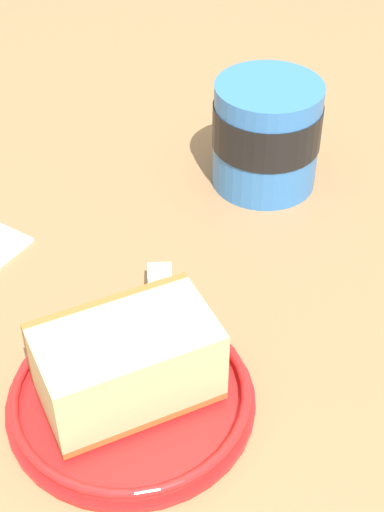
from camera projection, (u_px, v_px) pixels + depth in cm
name	position (u px, v px, depth cm)	size (l,w,h in cm)	color
ground_plane	(209.00, 326.00, 60.60)	(155.48, 155.48, 2.29)	#936D47
small_plate	(131.00, 395.00, 52.99)	(17.35, 17.35, 1.54)	red
cake_slice	(127.00, 362.00, 51.10)	(13.60, 11.23, 6.07)	#9E662D
tea_mug	(266.00, 131.00, 70.22)	(10.01, 11.22, 10.16)	#3372BF
sugar_cube	(159.00, 280.00, 61.65)	(1.90, 1.90, 1.90)	white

